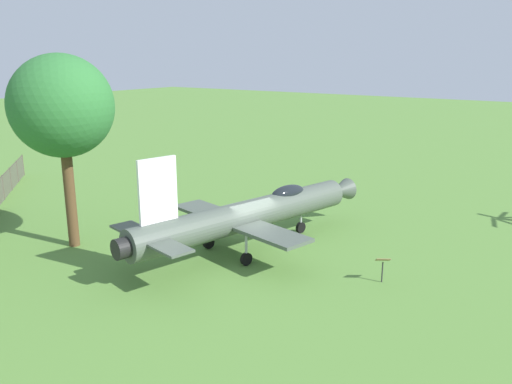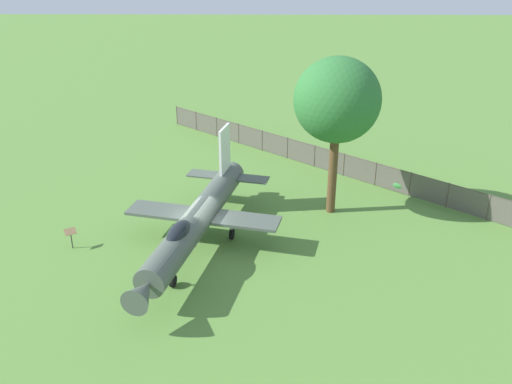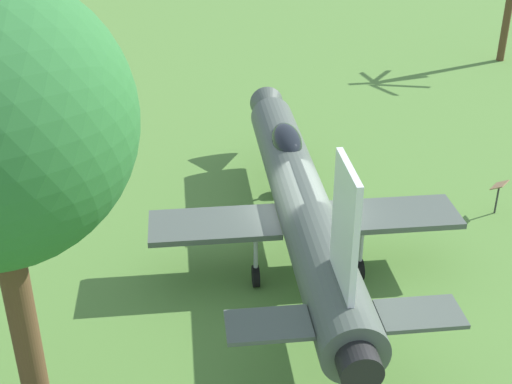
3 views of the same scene
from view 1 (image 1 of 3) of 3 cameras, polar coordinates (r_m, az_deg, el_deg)
ground_plane at (r=25.85m, az=-1.00°, el=-6.38°), size 200.00×200.00×0.00m
display_jet at (r=25.46m, az=-0.42°, el=-2.32°), size 8.64×14.66×5.28m
shade_tree at (r=26.52m, az=-20.58°, el=8.73°), size 4.96×4.87×9.47m
info_plaque at (r=22.67m, az=13.77°, el=-7.63°), size 0.72×0.66×1.14m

